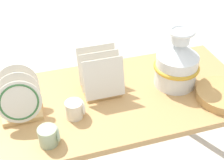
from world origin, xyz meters
TOP-DOWN VIEW (x-y plane):
  - display_table at (0.00, 0.00)m, footprint 1.48×0.68m
  - ceramic_vase at (0.37, 0.01)m, footprint 0.25×0.25m
  - dish_rack_round_plates at (-0.46, -0.00)m, footprint 0.21×0.20m
  - dish_rack_square_plates at (-0.04, 0.07)m, footprint 0.21×0.20m
  - wicker_charger_stack at (0.55, -0.18)m, footprint 0.29×0.29m
  - mug_sage_glaze at (-0.36, -0.23)m, footprint 0.09×0.09m
  - mug_cream_glaze at (-0.21, -0.09)m, footprint 0.09×0.09m

SIDE VIEW (x-z plane):
  - display_table at x=0.00m, z-range 0.28..1.01m
  - wicker_charger_stack at x=0.55m, z-range 0.74..0.78m
  - mug_sage_glaze at x=-0.36m, z-range 0.74..0.82m
  - mug_cream_glaze at x=-0.21m, z-range 0.74..0.82m
  - dish_rack_square_plates at x=-0.04m, z-range 0.70..0.93m
  - dish_rack_round_plates at x=-0.46m, z-range 0.71..0.93m
  - ceramic_vase at x=0.37m, z-range 0.71..1.04m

